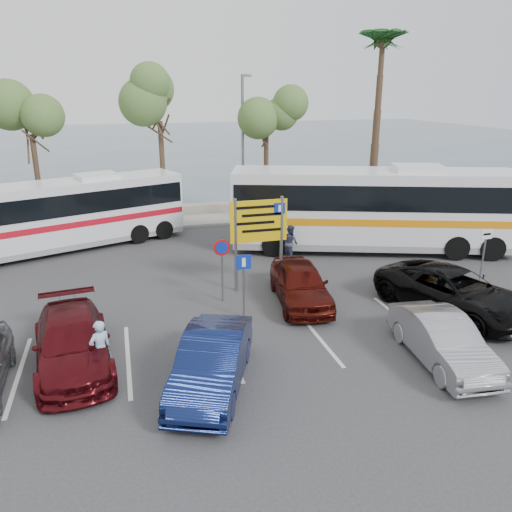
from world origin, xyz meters
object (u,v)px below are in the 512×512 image
object	(u,v)px
street_lamp_right	(243,141)
coach_bus_left	(66,216)
coach_bus_right	(372,212)
car_blue	(212,362)
direction_sign	(259,228)
suv_black	(454,292)
car_silver_b	(442,340)
car_maroon	(72,342)
pedestrian_far	(290,242)
car_red	(300,283)
pedestrian_near	(101,349)

from	to	relation	value
street_lamp_right	coach_bus_left	xyz separation A→B (m)	(-9.50, -3.02, -2.97)
coach_bus_right	car_blue	size ratio (longest dim) A/B	3.01
direction_sign	car_blue	xyz separation A→B (m)	(-3.00, -6.19, -1.70)
suv_black	car_silver_b	world-z (taller)	suv_black
coach_bus_left	car_silver_b	size ratio (longest dim) A/B	2.73
car_maroon	pedestrian_far	bearing A→B (deg)	32.20
coach_bus_left	car_red	bearing A→B (deg)	-46.38
street_lamp_right	car_maroon	bearing A→B (deg)	-120.65
street_lamp_right	car_red	distance (m)	12.66
coach_bus_right	car_red	distance (m)	7.46
car_red	pedestrian_far	world-z (taller)	pedestrian_far
car_blue	suv_black	bearing A→B (deg)	36.63
car_red	suv_black	distance (m)	5.28
coach_bus_right	pedestrian_near	bearing A→B (deg)	-146.09
direction_sign	car_blue	distance (m)	7.09
street_lamp_right	suv_black	bearing A→B (deg)	-74.75
direction_sign	pedestrian_near	distance (m)	7.77
coach_bus_left	pedestrian_near	xyz separation A→B (m)	(1.73, -12.25, -0.80)
direction_sign	coach_bus_right	bearing A→B (deg)	26.95
suv_black	car_maroon	bearing A→B (deg)	161.53
coach_bus_left	pedestrian_far	world-z (taller)	coach_bus_left
car_red	pedestrian_near	distance (m)	7.58
street_lamp_right	car_red	size ratio (longest dim) A/B	1.83
street_lamp_right	suv_black	distance (m)	15.23
direction_sign	car_maroon	distance (m)	7.93
car_maroon	car_silver_b	bearing A→B (deg)	-20.81
car_red	coach_bus_right	bearing A→B (deg)	50.60
car_maroon	pedestrian_near	world-z (taller)	pedestrian_near
street_lamp_right	coach_bus_left	distance (m)	10.40
direction_sign	coach_bus_right	distance (m)	7.31
street_lamp_right	car_blue	xyz separation A→B (m)	(-5.00, -16.52, -3.87)
suv_black	pedestrian_far	xyz separation A→B (m)	(-3.56, 6.86, 0.04)
coach_bus_left	suv_black	bearing A→B (deg)	-39.95
street_lamp_right	pedestrian_near	size ratio (longest dim) A/B	4.84
car_silver_b	car_red	bearing A→B (deg)	121.00
suv_black	coach_bus_left	bearing A→B (deg)	120.62
car_blue	car_maroon	bearing A→B (deg)	171.76
direction_sign	suv_black	size ratio (longest dim) A/B	0.65
direction_sign	street_lamp_right	bearing A→B (deg)	79.06
street_lamp_right	direction_sign	bearing A→B (deg)	-100.94
car_blue	pedestrian_far	xyz separation A→B (m)	(5.32, 9.15, 0.08)
direction_sign	car_silver_b	size ratio (longest dim) A/B	0.86
coach_bus_left	coach_bus_right	xyz separation A→B (m)	(14.00, -4.00, 0.27)
car_maroon	pedestrian_far	size ratio (longest dim) A/B	3.02
car_red	car_silver_b	distance (m)	5.55
car_blue	car_red	world-z (taller)	car_red
car_blue	coach_bus_right	bearing A→B (deg)	67.15
street_lamp_right	car_silver_b	world-z (taller)	street_lamp_right
coach_bus_right	car_maroon	bearing A→B (deg)	-150.40
direction_sign	pedestrian_near	size ratio (longest dim) A/B	2.18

